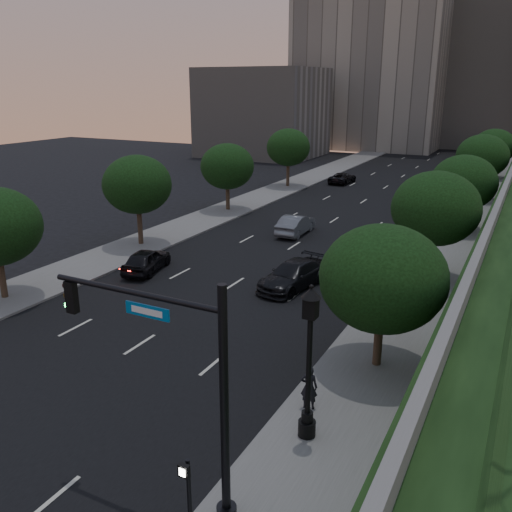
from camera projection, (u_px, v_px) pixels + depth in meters
The scene contains 27 objects.
ground at pixel (57, 398), 20.84m from camera, with size 160.00×160.00×0.00m, color black.
road_surface at pixel (326, 225), 46.27m from camera, with size 16.00×140.00×0.02m, color black.
sidewalk_right at pixel (452, 239), 41.79m from camera, with size 4.50×140.00×0.15m, color slate.
sidewalk_left at pixel (223, 212), 50.71m from camera, with size 4.50×140.00×0.15m, color slate.
parapet_wall at pixel (504, 193), 37.38m from camera, with size 0.35×90.00×0.70m, color slate.
office_block_left at pixel (374, 58), 100.05m from camera, with size 26.00×20.00×32.00m, color gray.
office_block_mid at pixel (493, 76), 100.73m from camera, with size 22.00×18.00×26.00m, color gray.
office_block_filler at pixel (263, 113), 89.36m from camera, with size 18.00×16.00×14.00m, color gray.
tree_right_a at pixel (383, 278), 21.92m from camera, with size 5.20×5.20×6.24m.
tree_right_b at pixel (436, 209), 31.94m from camera, with size 5.20×5.20×6.74m.
tree_right_c at pixel (464, 183), 43.11m from camera, with size 5.20×5.20×6.24m.
tree_right_d at pixel (482, 156), 54.82m from camera, with size 5.20×5.20×6.74m.
tree_right_e at pixel (494, 147), 67.69m from camera, with size 5.20×5.20×6.24m.
tree_left_b at pixel (137, 185), 39.19m from camera, with size 5.00×5.00×6.71m.
tree_left_c at pixel (227, 166), 50.32m from camera, with size 5.00×5.00×6.34m.
tree_left_d at pixel (288, 147), 62.07m from camera, with size 5.00×5.00×6.71m.
traffic_signal_mast at pixel (189, 395), 14.34m from camera, with size 5.68×0.56×7.00m.
street_lamp at pixel (309, 370), 17.65m from camera, with size 0.64×0.64×5.62m.
pedestrian_signal at pixel (188, 492), 13.88m from camera, with size 0.30×0.33×2.50m.
sedan_near_left at pixel (147, 260), 34.67m from camera, with size 1.80×4.47×1.52m, color black.
sedan_mid_left at pixel (296, 225), 43.29m from camera, with size 1.69×4.84×1.60m, color slate.
sedan_far_left at pixel (342, 178), 65.52m from camera, with size 2.16×4.69×1.30m, color black.
sedan_near_right at pixel (293, 275), 31.90m from camera, with size 2.18×5.37×1.56m, color black.
sedan_far_right at pixel (433, 202), 51.69m from camera, with size 1.75×4.34×1.48m, color #53565B.
pedestrian_a at pixel (309, 387), 19.70m from camera, with size 0.63×0.41×1.72m, color black.
pedestrian_b at pixel (395, 312), 26.39m from camera, with size 0.76×0.59×1.56m, color black.
pedestrian_c at pixel (414, 286), 29.32m from camera, with size 1.12×0.47×1.91m, color black.
Camera 1 is at (15.14, -12.68, 11.55)m, focal length 38.00 mm.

